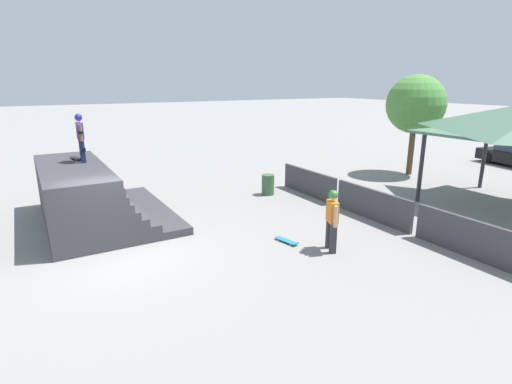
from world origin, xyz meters
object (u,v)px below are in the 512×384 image
Objects in this scene: bystander_walking at (332,216)px; skateboard_on_ground at (287,241)px; skateboard_on_deck at (77,158)px; tree_beside_pavilion at (416,105)px; trash_bin at (268,185)px; skater_on_deck at (80,135)px.

skateboard_on_ground is (-1.06, -0.74, -0.97)m from bystander_walking.
tree_beside_pavilion is (1.55, 15.30, 1.46)m from skateboard_on_deck.
bystander_walking is 5.99m from trash_bin.
bystander_walking is (6.42, 5.39, -1.86)m from skater_on_deck.
skater_on_deck is 15.20m from tree_beside_pavilion.
bystander_walking reaches higher than skateboard_on_ground.
skateboard_on_deck is 7.33m from trash_bin.
skateboard_on_ground is at bearing 44.36° from skater_on_deck.
skater_on_deck reaches higher than trash_bin.
bystander_walking is at bearing -14.84° from trash_bin.
skateboard_on_ground is (5.36, 4.64, -2.83)m from skater_on_deck.
skater_on_deck is 0.91× the size of bystander_walking.
skateboard_on_deck is at bearing -95.79° from tree_beside_pavilion.
trash_bin reaches higher than skateboard_on_ground.
tree_beside_pavilion is at bearing -37.60° from bystander_walking.
tree_beside_pavilion is 8.80m from trash_bin.
skateboard_on_ground is 5.23m from trash_bin.
skateboard_on_ground is at bearing -25.77° from trash_bin.
skater_on_deck is 1.00m from skateboard_on_deck.
skateboard_on_deck is 0.96× the size of trash_bin.
skater_on_deck is at bearing -95.45° from trash_bin.
trash_bin is at bearing 8.85° from bystander_walking.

